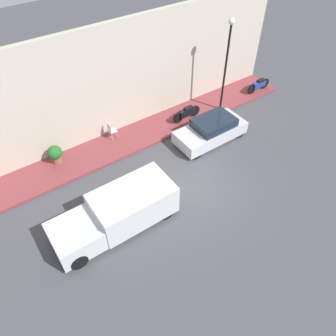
# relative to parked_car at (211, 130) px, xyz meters

# --- Properties ---
(ground_plane) EXTENTS (60.00, 60.00, 0.00)m
(ground_plane) POSITION_rel_parked_car_xyz_m (-2.33, 2.96, -0.64)
(ground_plane) COLOR #47474C
(sidewalk) EXTENTS (2.23, 19.83, 0.14)m
(sidewalk) POSITION_rel_parked_car_xyz_m (2.49, 2.96, -0.57)
(sidewalk) COLOR brown
(sidewalk) RESTS_ON ground_plane
(building_facade) EXTENTS (0.30, 19.83, 6.07)m
(building_facade) POSITION_rel_parked_car_xyz_m (3.75, 2.96, 2.40)
(building_facade) COLOR beige
(building_facade) RESTS_ON ground_plane
(parked_car) EXTENTS (1.77, 3.99, 1.31)m
(parked_car) POSITION_rel_parked_car_xyz_m (0.00, 0.00, 0.00)
(parked_car) COLOR silver
(parked_car) RESTS_ON ground_plane
(delivery_van) EXTENTS (2.00, 5.33, 1.65)m
(delivery_van) POSITION_rel_parked_car_xyz_m (-2.18, 7.04, 0.22)
(delivery_van) COLOR silver
(delivery_van) RESTS_ON ground_plane
(motorcycle_blue) EXTENTS (0.30, 1.86, 0.77)m
(motorcycle_blue) POSITION_rel_parked_car_xyz_m (1.90, -5.70, -0.07)
(motorcycle_blue) COLOR navy
(motorcycle_blue) RESTS_ON sidewalk
(motorcycle_black) EXTENTS (0.30, 1.89, 0.78)m
(motorcycle_black) POSITION_rel_parked_car_xyz_m (2.11, 0.06, -0.06)
(motorcycle_black) COLOR black
(motorcycle_black) RESTS_ON sidewalk
(streetlamp) EXTENTS (0.35, 0.35, 5.46)m
(streetlamp) POSITION_rel_parked_car_xyz_m (1.76, -2.28, 3.10)
(streetlamp) COLOR black
(streetlamp) RESTS_ON sidewalk
(potted_plant) EXTENTS (0.73, 0.73, 1.03)m
(potted_plant) POSITION_rel_parked_car_xyz_m (2.96, 7.76, 0.08)
(potted_plant) COLOR brown
(potted_plant) RESTS_ON sidewalk
(cafe_chair) EXTENTS (0.40, 0.40, 0.99)m
(cafe_chair) POSITION_rel_parked_car_xyz_m (3.08, 4.52, 0.06)
(cafe_chair) COLOR silver
(cafe_chair) RESTS_ON sidewalk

